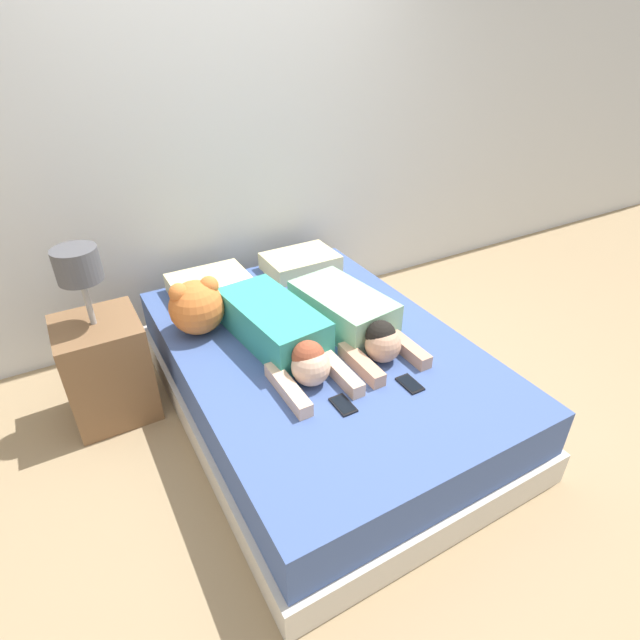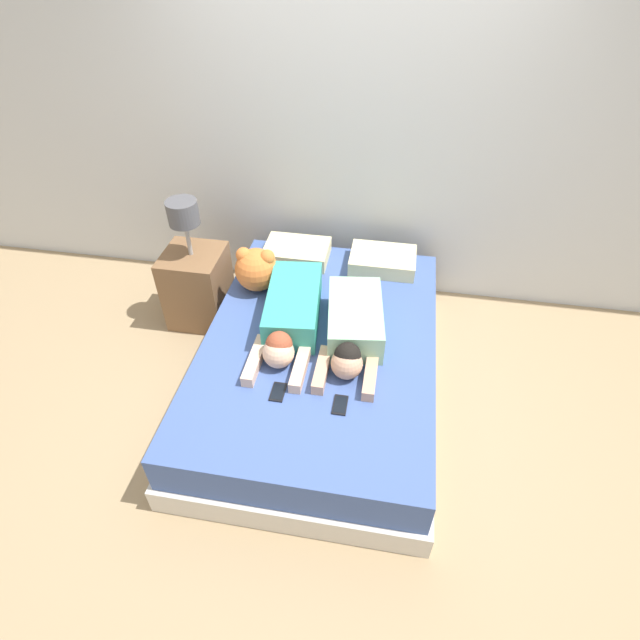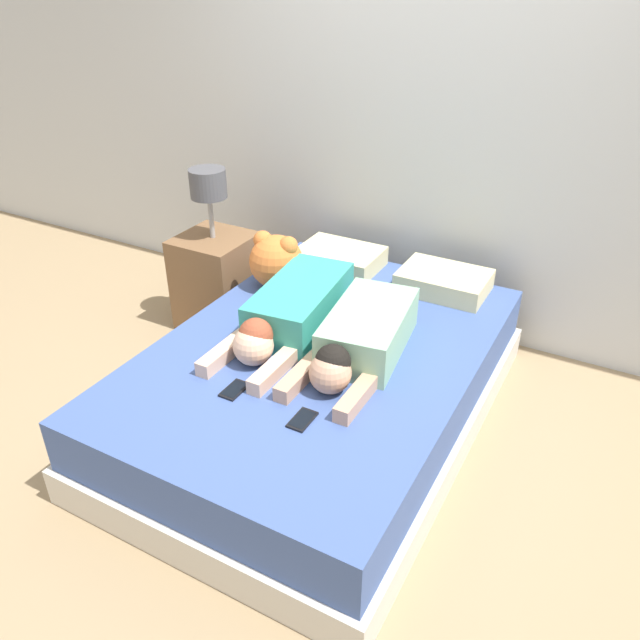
% 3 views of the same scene
% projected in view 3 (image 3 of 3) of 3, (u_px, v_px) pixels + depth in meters
% --- Properties ---
extents(ground_plane, '(12.00, 12.00, 0.00)m').
position_uv_depth(ground_plane, '(320.00, 418.00, 3.24)').
color(ground_plane, '#9E8460').
extents(wall_back, '(12.00, 0.06, 2.60)m').
position_uv_depth(wall_back, '(425.00, 115.00, 3.51)').
color(wall_back, silver).
rests_on(wall_back, ground_plane).
extents(bed, '(1.52, 2.16, 0.44)m').
position_uv_depth(bed, '(320.00, 384.00, 3.13)').
color(bed, beige).
rests_on(bed, ground_plane).
extents(pillow_head_left, '(0.48, 0.35, 0.11)m').
position_uv_depth(pillow_head_left, '(340.00, 258.00, 3.77)').
color(pillow_head_left, beige).
rests_on(pillow_head_left, bed).
extents(pillow_head_right, '(0.48, 0.35, 0.11)m').
position_uv_depth(pillow_head_right, '(444.00, 281.00, 3.49)').
color(pillow_head_right, beige).
rests_on(pillow_head_right, bed).
extents(person_left, '(0.40, 1.00, 0.22)m').
position_uv_depth(person_left, '(290.00, 312.00, 3.10)').
color(person_left, teal).
rests_on(person_left, bed).
extents(person_right, '(0.41, 0.90, 0.21)m').
position_uv_depth(person_right, '(360.00, 339.00, 2.89)').
color(person_right, '#8CBF99').
rests_on(person_right, bed).
extents(cell_phone_left, '(0.08, 0.14, 0.01)m').
position_uv_depth(cell_phone_left, '(235.00, 390.00, 2.71)').
color(cell_phone_left, black).
rests_on(cell_phone_left, bed).
extents(cell_phone_right, '(0.08, 0.14, 0.01)m').
position_uv_depth(cell_phone_right, '(302.00, 420.00, 2.54)').
color(cell_phone_right, black).
rests_on(cell_phone_right, bed).
extents(plush_toy, '(0.30, 0.30, 0.32)m').
position_uv_depth(plush_toy, '(276.00, 260.00, 3.49)').
color(plush_toy, orange).
rests_on(plush_toy, bed).
extents(nightstand, '(0.43, 0.43, 1.02)m').
position_uv_depth(nightstand, '(217.00, 275.00, 3.92)').
color(nightstand, brown).
rests_on(nightstand, ground_plane).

